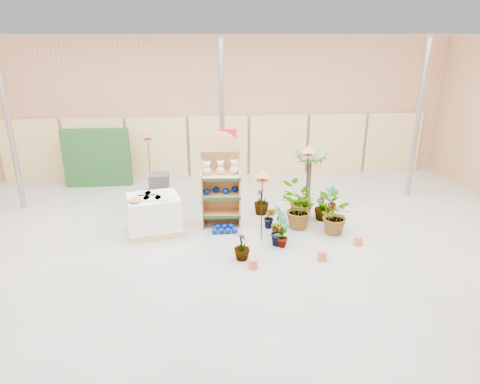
% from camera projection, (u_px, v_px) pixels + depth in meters
% --- Properties ---
extents(room, '(15.20, 12.10, 4.70)m').
position_uv_depth(room, '(229.00, 149.00, 9.08)').
color(room, gray).
rests_on(room, ground).
extents(display_shelf, '(1.00, 0.67, 2.31)m').
position_uv_depth(display_shelf, '(221.00, 183.00, 10.52)').
color(display_shelf, tan).
rests_on(display_shelf, ground).
extents(teddy_bears, '(0.85, 0.22, 0.35)m').
position_uv_depth(teddy_bears, '(222.00, 169.00, 10.28)').
color(teddy_bears, beige).
rests_on(teddy_bears, display_shelf).
extents(gazing_balls_shelf, '(0.85, 0.29, 0.16)m').
position_uv_depth(gazing_balls_shelf, '(221.00, 190.00, 10.45)').
color(gazing_balls_shelf, navy).
rests_on(gazing_balls_shelf, display_shelf).
extents(gazing_balls_floor, '(0.63, 0.39, 0.15)m').
position_uv_depth(gazing_balls_floor, '(225.00, 229.00, 10.34)').
color(gazing_balls_floor, navy).
rests_on(gazing_balls_floor, ground).
extents(pallet_stack, '(1.48, 1.33, 0.95)m').
position_uv_depth(pallet_stack, '(154.00, 214.00, 10.22)').
color(pallet_stack, tan).
rests_on(pallet_stack, ground).
extents(charcoal_planters, '(0.80, 0.50, 1.00)m').
position_uv_depth(charcoal_planters, '(156.00, 195.00, 11.56)').
color(charcoal_planters, '#29292C').
rests_on(charcoal_planters, ground).
extents(trellis_stock, '(2.00, 0.30, 1.80)m').
position_uv_depth(trellis_stock, '(97.00, 158.00, 13.22)').
color(trellis_stock, '#1B461D').
rests_on(trellis_stock, ground).
extents(offer_sign, '(0.50, 0.08, 2.20)m').
position_uv_depth(offer_sign, '(227.00, 153.00, 11.25)').
color(offer_sign, gray).
rests_on(offer_sign, ground).
extents(bird_table_front, '(0.34, 0.34, 1.68)m').
position_uv_depth(bird_table_front, '(262.00, 176.00, 9.46)').
color(bird_table_front, black).
rests_on(bird_table_front, ground).
extents(bird_table_right, '(0.34, 0.34, 2.05)m').
position_uv_depth(bird_table_right, '(308.00, 152.00, 10.05)').
color(bird_table_right, black).
rests_on(bird_table_right, ground).
extents(bird_table_back, '(0.34, 0.34, 1.75)m').
position_uv_depth(bird_table_back, '(147.00, 136.00, 12.83)').
color(bird_table_back, black).
rests_on(bird_table_back, ground).
extents(palm, '(0.70, 0.70, 1.62)m').
position_uv_depth(palm, '(310.00, 156.00, 11.60)').
color(palm, '#3B2E21').
rests_on(palm, ground).
extents(potted_plant_0, '(0.42, 0.53, 0.89)m').
position_uv_depth(potted_plant_0, '(278.00, 221.00, 9.90)').
color(potted_plant_0, '#447331').
rests_on(potted_plant_0, ground).
extents(potted_plant_1, '(0.41, 0.45, 0.66)m').
position_uv_depth(potted_plant_1, '(278.00, 231.00, 9.63)').
color(potted_plant_1, '#447331').
rests_on(potted_plant_1, ground).
extents(potted_plant_2, '(1.15, 1.18, 1.00)m').
position_uv_depth(potted_plant_2, '(301.00, 209.00, 10.40)').
color(potted_plant_2, '#447331').
rests_on(potted_plant_2, ground).
extents(potted_plant_3, '(0.48, 0.48, 0.73)m').
position_uv_depth(potted_plant_3, '(322.00, 206.00, 10.92)').
color(potted_plant_3, '#447331').
rests_on(potted_plant_3, ground).
extents(potted_plant_4, '(0.41, 0.32, 0.71)m').
position_uv_depth(potted_plant_4, '(332.00, 199.00, 11.47)').
color(potted_plant_4, '#447331').
rests_on(potted_plant_4, ground).
extents(potted_plant_5, '(0.38, 0.35, 0.56)m').
position_uv_depth(potted_plant_5, '(270.00, 218.00, 10.47)').
color(potted_plant_5, '#447331').
rests_on(potted_plant_5, ground).
extents(potted_plant_6, '(1.09, 1.01, 0.99)m').
position_uv_depth(potted_plant_6, '(300.00, 201.00, 10.92)').
color(potted_plant_6, '#447331').
rests_on(potted_plant_6, ground).
extents(potted_plant_7, '(0.48, 0.48, 0.61)m').
position_uv_depth(potted_plant_7, '(242.00, 246.00, 9.00)').
color(potted_plant_7, '#447331').
rests_on(potted_plant_7, ground).
extents(potted_plant_8, '(0.46, 0.49, 0.78)m').
position_uv_depth(potted_plant_8, '(283.00, 231.00, 9.48)').
color(potted_plant_8, '#447331').
rests_on(potted_plant_8, ground).
extents(potted_plant_10, '(1.04, 0.97, 0.95)m').
position_uv_depth(potted_plant_10, '(333.00, 215.00, 10.12)').
color(potted_plant_10, '#447331').
rests_on(potted_plant_10, ground).
extents(potted_plant_11, '(0.55, 0.55, 0.74)m').
position_uv_depth(potted_plant_11, '(261.00, 201.00, 11.27)').
color(potted_plant_11, '#447331').
rests_on(potted_plant_11, ground).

